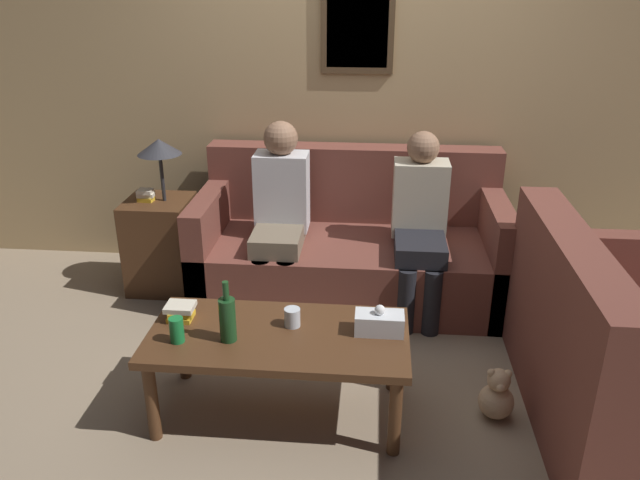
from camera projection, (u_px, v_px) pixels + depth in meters
ground_plane at (345, 332)px, 3.80m from camera, size 16.00×16.00×0.00m
wall_back at (356, 87)px, 4.24m from camera, size 9.00×0.08×2.60m
couch_main at (350, 248)px, 4.19m from camera, size 1.99×0.93×0.94m
couch_side at (622, 362)px, 2.96m from camera, size 0.93×1.48×0.94m
coffee_table at (278, 344)px, 2.96m from camera, size 1.23×0.61×0.45m
side_table_with_lamp at (161, 238)px, 4.22m from camera, size 0.42×0.42×1.05m
wine_bottle at (228, 318)px, 2.84m from camera, size 0.08×0.08×0.30m
drinking_glass at (292, 317)px, 2.99m from camera, size 0.08×0.08×0.09m
book_stack at (181, 311)px, 3.05m from camera, size 0.14×0.13×0.08m
soda_can at (177, 330)px, 2.85m from camera, size 0.07×0.07×0.12m
tissue_box at (379, 322)px, 2.93m from camera, size 0.23×0.12×0.14m
person_left at (280, 209)px, 3.96m from camera, size 0.34×0.60×1.18m
person_right at (420, 219)px, 3.87m from camera, size 0.34×0.62×1.13m
teddy_bear at (497, 396)px, 3.04m from camera, size 0.17×0.17×0.27m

